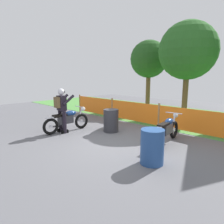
{
  "coord_description": "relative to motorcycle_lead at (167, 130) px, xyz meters",
  "views": [
    {
      "loc": [
        4.39,
        -4.62,
        2.18
      ],
      "look_at": [
        -0.56,
        0.43,
        0.9
      ],
      "focal_mm": 32.78,
      "sensor_mm": 36.0,
      "label": 1
    }
  ],
  "objects": [
    {
      "name": "motorcycle_trailing",
      "position": [
        -3.5,
        -1.47,
        0.01
      ],
      "size": [
        0.58,
        1.98,
        0.94
      ],
      "rotation": [
        0.0,
        0.0,
        1.52
      ],
      "color": "black",
      "rests_on": "ground"
    },
    {
      "name": "motorcycle_lead",
      "position": [
        0.0,
        0.0,
        0.0
      ],
      "size": [
        0.57,
        1.95,
        0.92
      ],
      "rotation": [
        0.0,
        0.0,
        1.71
      ],
      "color": "black",
      "rests_on": "ground"
    },
    {
      "name": "barrier_fence",
      "position": [
        -1.19,
        1.43,
        0.09
      ],
      "size": [
        10.81,
        0.08,
        1.05
      ],
      "color": "#997547",
      "rests_on": "ground"
    },
    {
      "name": "rider_trailing",
      "position": [
        -3.51,
        -1.68,
        0.5
      ],
      "size": [
        0.57,
        0.69,
        1.69
      ],
      "rotation": [
        0.0,
        0.0,
        1.52
      ],
      "color": "black",
      "rests_on": "ground"
    },
    {
      "name": "tree_near_left",
      "position": [
        -1.49,
        4.39,
        2.92
      ],
      "size": [
        2.89,
        2.89,
        4.82
      ],
      "color": "brown",
      "rests_on": "ground"
    },
    {
      "name": "spare_drum",
      "position": [
        0.55,
        -1.67,
        -0.01
      ],
      "size": [
        0.58,
        0.58,
        0.88
      ],
      "primitive_type": "cylinder",
      "color": "navy",
      "rests_on": "ground"
    },
    {
      "name": "grass_verge",
      "position": [
        -1.19,
        4.43,
        -0.44
      ],
      "size": [
        24.0,
        6.0,
        0.01
      ],
      "primitive_type": "cube",
      "color": "#4C8C3D",
      "rests_on": "ground"
    },
    {
      "name": "oil_drum",
      "position": [
        -2.24,
        -0.3,
        -0.01
      ],
      "size": [
        0.58,
        0.58,
        0.88
      ],
      "primitive_type": "cylinder",
      "color": "#2D2D33",
      "rests_on": "ground"
    },
    {
      "name": "tree_leftmost",
      "position": [
        -4.44,
        5.34,
        2.7
      ],
      "size": [
        2.34,
        2.34,
        4.35
      ],
      "color": "brown",
      "rests_on": "ground"
    },
    {
      "name": "ground",
      "position": [
        -1.19,
        -1.17,
        -0.46
      ],
      "size": [
        24.0,
        24.0,
        0.02
      ],
      "primitive_type": "cube",
      "color": "#5B5B60"
    }
  ]
}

